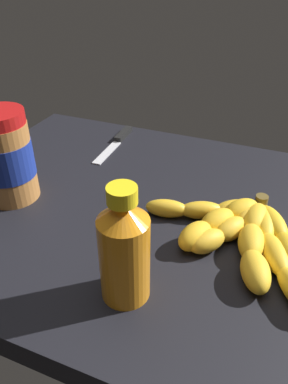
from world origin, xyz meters
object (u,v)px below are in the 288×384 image
peanut_butter_jar (6,157)px  butter_knife (117,141)px  honey_bottle (124,249)px  banana_bunch (246,235)px

peanut_butter_jar → butter_knife: peanut_butter_jar is taller
peanut_butter_jar → honey_bottle: bearing=155.7°
honey_bottle → butter_knife: size_ratio=0.89×
banana_bunch → honey_bottle: bearing=49.9°
banana_bunch → honey_bottle: honey_bottle is taller
butter_knife → honey_bottle: bearing=117.3°
peanut_butter_jar → banana_bunch: bearing=-176.4°
banana_bunch → butter_knife: (31.80, -23.02, -1.19)cm
honey_bottle → butter_knife: 42.94cm
banana_bunch → honey_bottle: size_ratio=1.77×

